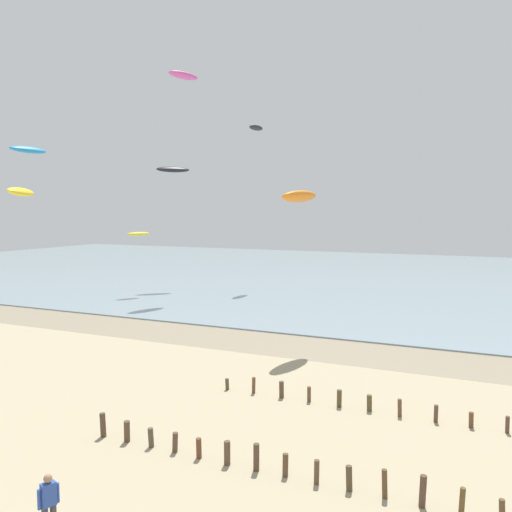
{
  "coord_description": "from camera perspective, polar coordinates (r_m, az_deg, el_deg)",
  "views": [
    {
      "loc": [
        10.52,
        -5.84,
        8.4
      ],
      "look_at": [
        2.38,
        12.25,
        6.69
      ],
      "focal_mm": 37.18,
      "sensor_mm": 36.0,
      "label": 1
    }
  ],
  "objects": [
    {
      "name": "kite_aloft_6",
      "position": [
        32.38,
        4.7,
        6.41
      ],
      "size": [
        1.95,
        3.74,
        1.0
      ],
      "primitive_type": "ellipsoid",
      "rotation": [
        0.44,
        0.0,
        4.51
      ],
      "color": "orange"
    },
    {
      "name": "wet_sand_strip",
      "position": [
        33.23,
        5.05,
        -9.73
      ],
      "size": [
        120.0,
        5.37,
        0.01
      ],
      "primitive_type": "cube",
      "color": "gray",
      "rests_on": "ground"
    },
    {
      "name": "kite_aloft_5",
      "position": [
        59.16,
        0.01,
        13.63
      ],
      "size": [
        1.08,
        2.8,
        0.67
      ],
      "primitive_type": "ellipsoid",
      "rotation": [
        -0.29,
        0.0,
        1.53
      ],
      "color": "black"
    },
    {
      "name": "kite_aloft_1",
      "position": [
        36.13,
        -23.32,
        10.46
      ],
      "size": [
        1.28,
        2.59,
        0.63
      ],
      "primitive_type": "ellipsoid",
      "rotation": [
        0.32,
        0.0,
        1.4
      ],
      "color": "#2384D1"
    },
    {
      "name": "groyne_far",
      "position": [
        23.06,
        22.29,
        -15.93
      ],
      "size": [
        21.47,
        0.33,
        0.76
      ],
      "color": "#4C4329",
      "rests_on": "ground"
    },
    {
      "name": "kite_aloft_9",
      "position": [
        29.75,
        -23.99,
        6.33
      ],
      "size": [
        1.89,
        2.74,
        0.64
      ],
      "primitive_type": "ellipsoid",
      "rotation": [
        -0.3,
        0.0,
        5.13
      ],
      "color": "yellow"
    },
    {
      "name": "kite_aloft_0",
      "position": [
        53.23,
        -12.53,
        2.34
      ],
      "size": [
        1.89,
        2.3,
        0.38
      ],
      "primitive_type": "ellipsoid",
      "rotation": [
        0.01,
        0.0,
        0.97
      ],
      "color": "yellow"
    },
    {
      "name": "person_nearest_camera",
      "position": [
        15.86,
        -21.4,
        -23.59
      ],
      "size": [
        0.34,
        0.54,
        1.71
      ],
      "color": "#383842",
      "rests_on": "ground"
    },
    {
      "name": "kite_aloft_3",
      "position": [
        55.58,
        -7.83,
        18.69
      ],
      "size": [
        2.28,
        3.76,
        0.76
      ],
      "primitive_type": "ellipsoid",
      "rotation": [
        -0.18,
        0.0,
        1.25
      ],
      "color": "#E54C99"
    },
    {
      "name": "kite_aloft_4",
      "position": [
        58.82,
        -8.92,
        9.18
      ],
      "size": [
        3.5,
        3.39,
        0.92
      ],
      "primitive_type": "ellipsoid",
      "rotation": [
        0.33,
        0.0,
        0.75
      ],
      "color": "black"
    },
    {
      "name": "sea",
      "position": [
        69.37,
        15.36,
        -2.16
      ],
      "size": [
        160.0,
        70.0,
        0.1
      ],
      "primitive_type": "cube",
      "color": "#7F939E",
      "rests_on": "ground"
    },
    {
      "name": "groyne_mid",
      "position": [
        18.03,
        2.85,
        -21.44
      ],
      "size": [
        15.81,
        0.31,
        0.94
      ],
      "color": "#4F3A2A",
      "rests_on": "ground"
    }
  ]
}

